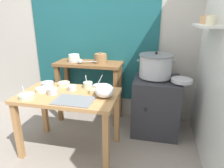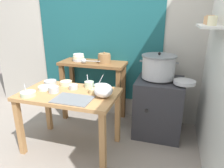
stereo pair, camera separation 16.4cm
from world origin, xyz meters
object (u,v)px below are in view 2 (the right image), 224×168
at_px(prep_bowl_4, 73,87).
at_px(clay_pot, 104,58).
at_px(plastic_bag, 103,90).
at_px(prep_table, 69,102).
at_px(back_shelf_table, 93,77).
at_px(bowl_stack_enamel, 79,58).
at_px(prep_bowl_3, 100,86).
at_px(prep_bowl_6, 66,83).
at_px(prep_bowl_7, 93,91).
at_px(wide_pan, 184,82).
at_px(serving_tray, 73,99).
at_px(prep_bowl_5, 44,88).
at_px(stove_block, 158,107).
at_px(prep_bowl_0, 50,83).
at_px(ladle, 85,61).
at_px(prep_bowl_2, 28,94).
at_px(prep_bowl_8, 89,84).
at_px(steamer_pot, 158,66).
at_px(prep_bowl_1, 54,89).

bearing_deg(prep_bowl_4, clay_pot, 75.93).
bearing_deg(plastic_bag, prep_table, 178.56).
bearing_deg(back_shelf_table, bowl_stack_enamel, 179.33).
height_order(prep_bowl_3, prep_bowl_6, prep_bowl_3).
bearing_deg(prep_bowl_7, wide_pan, 24.90).
bearing_deg(serving_tray, prep_bowl_5, 159.19).
xyz_separation_m(bowl_stack_enamel, wide_pan, (1.49, -0.26, -0.15)).
height_order(stove_block, prep_bowl_5, stove_block).
relative_size(serving_tray, prep_bowl_0, 2.63).
xyz_separation_m(ladle, prep_bowl_2, (-0.28, -0.89, -0.19)).
height_order(bowl_stack_enamel, prep_bowl_8, bowl_stack_enamel).
distance_m(steamer_pot, prep_bowl_6, 1.18).
bearing_deg(prep_bowl_6, prep_bowl_2, -116.47).
distance_m(stove_block, prep_bowl_3, 0.87).
bearing_deg(serving_tray, prep_bowl_7, 59.82).
bearing_deg(prep_bowl_6, prep_bowl_0, -164.38).
xyz_separation_m(stove_block, steamer_pot, (-0.04, 0.02, 0.55)).
bearing_deg(prep_bowl_1, prep_bowl_6, 88.25).
bearing_deg(prep_table, wide_pan, 22.50).
distance_m(stove_block, prep_bowl_4, 1.16).
bearing_deg(clay_pot, prep_bowl_2, -118.20).
height_order(prep_bowl_5, prep_bowl_7, prep_bowl_7).
relative_size(wide_pan, prep_bowl_6, 1.75).
height_order(serving_tray, plastic_bag, plastic_bag).
relative_size(prep_bowl_5, prep_bowl_8, 0.95).
height_order(prep_table, stove_block, stove_block).
distance_m(plastic_bag, prep_bowl_1, 0.58).
xyz_separation_m(prep_bowl_0, prep_bowl_1, (0.18, -0.21, 0.01)).
bearing_deg(back_shelf_table, prep_bowl_5, -111.02).
xyz_separation_m(clay_pot, prep_bowl_1, (-0.32, -0.82, -0.21)).
bearing_deg(prep_table, prep_bowl_7, 13.23).
bearing_deg(prep_bowl_1, prep_bowl_3, 30.45).
height_order(clay_pot, prep_bowl_8, clay_pot).
bearing_deg(plastic_bag, bowl_stack_enamel, 129.83).
distance_m(bowl_stack_enamel, prep_bowl_8, 0.70).
bearing_deg(ladle, steamer_pot, -0.24).
relative_size(steamer_pot, wide_pan, 1.90).
distance_m(prep_bowl_0, prep_bowl_8, 0.50).
bearing_deg(serving_tray, prep_bowl_0, 144.95).
xyz_separation_m(prep_bowl_0, prep_bowl_6, (0.19, 0.05, -0.00)).
bearing_deg(prep_bowl_5, steamer_pot, 28.20).
relative_size(ladle, prep_bowl_1, 2.59).
relative_size(prep_bowl_2, prep_bowl_8, 1.08).
height_order(prep_bowl_6, prep_bowl_8, prep_bowl_8).
bearing_deg(prep_table, plastic_bag, -1.44).
xyz_separation_m(bowl_stack_enamel, prep_bowl_7, (0.51, -0.72, -0.20)).
bearing_deg(prep_bowl_8, prep_bowl_4, -142.63).
bearing_deg(prep_bowl_0, prep_bowl_1, -49.28).
xyz_separation_m(stove_block, prep_bowl_7, (-0.69, -0.58, 0.37)).
xyz_separation_m(prep_bowl_3, prep_bowl_4, (-0.30, -0.10, 0.00)).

